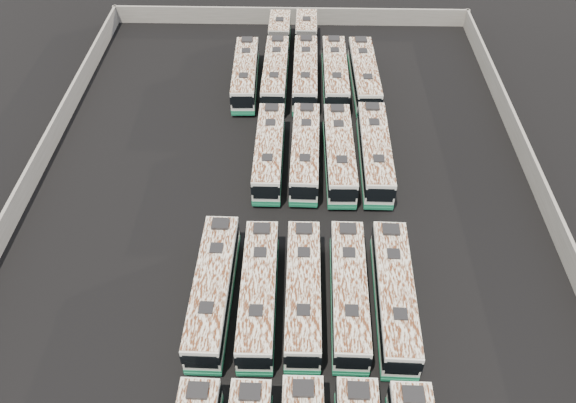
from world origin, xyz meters
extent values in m
plane|color=black|center=(0.00, 0.00, 0.00)|extent=(140.00, 140.00, 0.00)
cube|color=slate|center=(0.00, 36.30, 1.10)|extent=(45.20, 0.30, 2.20)
cube|color=slate|center=(22.30, 0.00, 1.10)|extent=(0.30, 73.20, 2.20)
cube|color=slate|center=(-22.30, 0.00, 1.10)|extent=(0.30, 73.20, 2.20)
cube|color=black|center=(-4.42, -15.62, 3.13)|extent=(1.27, 1.08, 0.25)
cube|color=black|center=(-1.32, -15.65, 3.17)|extent=(1.28, 1.09, 0.25)
cube|color=black|center=(1.81, -15.38, 3.21)|extent=(1.27, 1.08, 0.25)
cube|color=black|center=(5.07, -15.44, 3.22)|extent=(1.29, 1.10, 0.26)
cube|color=black|center=(8.27, -15.63, 3.21)|extent=(1.28, 1.09, 0.25)
cube|color=silver|center=(-4.61, -7.19, 1.71)|extent=(2.67, 11.90, 2.72)
cube|color=#19714E|center=(-4.61, -7.19, 0.71)|extent=(2.72, 11.95, 0.42)
cube|color=black|center=(-4.61, -7.19, 2.15)|extent=(2.73, 11.96, 0.91)
cube|color=black|center=(-4.71, -13.14, 2.03)|extent=(2.18, 0.10, 1.43)
cube|color=#19714E|center=(-4.71, -13.14, 0.51)|extent=(2.47, 0.14, 0.28)
cube|color=white|center=(-4.61, -7.19, 3.09)|extent=(2.61, 11.66, 0.07)
cube|color=black|center=(-4.65, -9.80, 3.19)|extent=(0.95, 0.95, 0.14)
cube|color=black|center=(-4.57, -4.58, 3.19)|extent=(0.95, 0.95, 0.14)
cube|color=black|center=(-4.53, -2.21, 3.24)|extent=(1.30, 1.11, 0.26)
cylinder|color=black|center=(-5.73, -10.97, 0.49)|extent=(0.29, 0.99, 0.99)
cylinder|color=black|center=(-3.61, -11.00, 0.49)|extent=(0.29, 0.99, 0.99)
cylinder|color=black|center=(-5.60, -3.38, 0.49)|extent=(0.29, 0.99, 0.99)
cylinder|color=black|center=(-3.49, -3.41, 0.49)|extent=(0.29, 0.99, 0.99)
cube|color=silver|center=(-1.35, -7.35, 1.65)|extent=(2.44, 11.48, 2.63)
cube|color=#19714E|center=(-1.35, -7.35, 0.69)|extent=(2.49, 11.53, 0.40)
cube|color=black|center=(-1.35, -7.35, 2.08)|extent=(2.50, 11.54, 0.88)
cube|color=black|center=(-1.33, -13.11, 1.96)|extent=(2.10, 0.07, 1.39)
cube|color=#19714E|center=(-1.33, -13.11, 0.50)|extent=(2.39, 0.11, 0.27)
cube|color=white|center=(-1.35, -7.35, 2.99)|extent=(2.39, 11.25, 0.07)
cube|color=black|center=(-1.34, -9.88, 3.09)|extent=(0.91, 0.91, 0.13)
cube|color=black|center=(-1.37, -4.83, 3.09)|extent=(0.91, 0.91, 0.13)
cube|color=black|center=(-1.37, -2.53, 3.14)|extent=(1.25, 1.06, 0.25)
cylinder|color=black|center=(-2.36, -11.03, 0.48)|extent=(0.27, 0.96, 0.96)
cylinder|color=black|center=(-0.32, -11.02, 0.48)|extent=(0.27, 0.96, 0.96)
cylinder|color=black|center=(-2.39, -3.69, 0.48)|extent=(0.27, 0.96, 0.96)
cylinder|color=black|center=(-0.35, -3.68, 0.48)|extent=(0.27, 0.96, 0.96)
cube|color=silver|center=(1.81, -7.24, 1.64)|extent=(2.41, 11.40, 2.61)
cube|color=#19714E|center=(1.81, -7.24, 0.68)|extent=(2.46, 11.45, 0.40)
cube|color=black|center=(1.81, -7.24, 2.07)|extent=(2.47, 11.46, 0.87)
cube|color=black|center=(1.79, -12.96, 1.95)|extent=(2.09, 0.07, 1.38)
cube|color=#19714E|center=(1.79, -12.96, 0.49)|extent=(2.37, 0.11, 0.27)
cube|color=white|center=(1.81, -7.24, 2.97)|extent=(2.37, 11.18, 0.07)
cube|color=black|center=(1.80, -9.75, 3.07)|extent=(0.91, 0.91, 0.13)
cube|color=black|center=(1.82, -4.73, 3.07)|extent=(0.91, 0.91, 0.13)
cube|color=black|center=(1.83, -2.46, 3.11)|extent=(1.24, 1.05, 0.25)
cylinder|color=black|center=(0.78, -10.88, 0.47)|extent=(0.27, 0.95, 0.95)
cylinder|color=black|center=(2.81, -10.89, 0.47)|extent=(0.27, 0.95, 0.95)
cylinder|color=black|center=(0.81, -3.59, 0.47)|extent=(0.27, 0.95, 0.95)
cylinder|color=black|center=(2.84, -3.60, 0.47)|extent=(0.27, 0.95, 0.95)
cube|color=silver|center=(5.06, -7.21, 1.65)|extent=(2.58, 11.49, 2.63)
cube|color=#19714E|center=(5.06, -7.21, 0.69)|extent=(2.63, 11.54, 0.40)
cube|color=black|center=(5.06, -7.21, 2.08)|extent=(2.64, 11.55, 0.88)
cube|color=black|center=(4.97, -12.96, 1.96)|extent=(2.10, 0.09, 1.38)
cube|color=#19714E|center=(4.97, -12.96, 0.50)|extent=(2.39, 0.14, 0.27)
cube|color=white|center=(5.06, -7.21, 2.99)|extent=(2.53, 11.26, 0.07)
cube|color=black|center=(5.02, -9.73, 3.08)|extent=(0.92, 0.92, 0.13)
cube|color=black|center=(5.10, -4.69, 3.08)|extent=(0.92, 0.92, 0.13)
cube|color=black|center=(5.14, -2.40, 3.13)|extent=(1.26, 1.07, 0.25)
cylinder|color=black|center=(3.98, -10.86, 0.48)|extent=(0.28, 0.96, 0.95)
cylinder|color=black|center=(6.02, -10.89, 0.48)|extent=(0.28, 0.96, 0.95)
cylinder|color=black|center=(4.10, -3.53, 0.48)|extent=(0.28, 0.96, 0.95)
cylinder|color=black|center=(6.14, -3.56, 0.48)|extent=(0.28, 0.96, 0.95)
cube|color=silver|center=(8.26, -7.39, 1.69)|extent=(2.74, 11.80, 2.69)
cube|color=#19714E|center=(8.26, -7.39, 0.70)|extent=(2.79, 11.85, 0.41)
cube|color=black|center=(8.26, -7.39, 2.13)|extent=(2.80, 11.86, 0.90)
cube|color=black|center=(8.11, -13.28, 2.01)|extent=(2.15, 0.11, 1.42)
cube|color=#19714E|center=(8.11, -13.28, 0.51)|extent=(2.45, 0.16, 0.27)
cube|color=white|center=(8.26, -7.39, 3.06)|extent=(2.68, 11.56, 0.07)
cube|color=black|center=(8.19, -9.97, 3.16)|extent=(0.95, 0.95, 0.14)
cube|color=black|center=(8.32, -4.81, 3.16)|extent=(0.95, 0.95, 0.14)
cube|color=black|center=(8.38, -2.46, 3.21)|extent=(1.30, 1.11, 0.25)
cylinder|color=black|center=(7.12, -11.12, 0.49)|extent=(0.30, 0.98, 0.98)
cylinder|color=black|center=(9.21, -11.17, 0.49)|extent=(0.30, 0.98, 0.98)
cylinder|color=black|center=(7.30, -3.61, 0.49)|extent=(0.30, 0.98, 0.98)
cylinder|color=black|center=(9.40, -3.66, 0.49)|extent=(0.30, 0.98, 0.98)
cube|color=silver|center=(-1.35, 8.41, 1.65)|extent=(2.45, 11.49, 2.63)
cube|color=#19714E|center=(-1.35, 8.41, 0.69)|extent=(2.50, 11.54, 0.40)
cube|color=black|center=(-1.35, 8.41, 2.09)|extent=(2.51, 11.55, 0.88)
cube|color=black|center=(-1.38, 2.65, 1.96)|extent=(2.10, 0.07, 1.39)
cube|color=#19714E|center=(-1.38, 2.65, 0.50)|extent=(2.39, 0.11, 0.27)
cube|color=white|center=(-1.35, 8.41, 2.99)|extent=(2.40, 11.26, 0.07)
cube|color=black|center=(-1.37, 5.88, 3.09)|extent=(0.91, 0.91, 0.13)
cube|color=black|center=(-1.34, 10.93, 3.09)|extent=(0.91, 0.91, 0.13)
cube|color=black|center=(-1.33, 13.23, 3.14)|extent=(1.25, 1.06, 0.25)
cylinder|color=black|center=(-2.40, 4.74, 0.48)|extent=(0.27, 0.96, 0.96)
cylinder|color=black|center=(-0.35, 4.73, 0.48)|extent=(0.27, 0.96, 0.96)
cylinder|color=black|center=(-2.36, 12.09, 0.48)|extent=(0.27, 0.96, 0.96)
cylinder|color=black|center=(-0.31, 12.07, 0.48)|extent=(0.27, 0.96, 0.96)
cube|color=silver|center=(1.93, 8.44, 1.66)|extent=(2.69, 11.61, 2.65)
cube|color=#19714E|center=(1.93, 8.44, 0.69)|extent=(2.74, 11.66, 0.40)
cube|color=black|center=(1.93, 8.44, 2.10)|extent=(2.75, 11.67, 0.89)
cube|color=black|center=(1.79, 2.64, 1.97)|extent=(2.12, 0.11, 1.40)
cube|color=#19714E|center=(1.79, 2.64, 0.50)|extent=(2.41, 0.16, 0.27)
cube|color=white|center=(1.93, 8.44, 3.01)|extent=(2.63, 11.38, 0.07)
cube|color=black|center=(1.87, 5.90, 3.11)|extent=(0.94, 0.94, 0.13)
cube|color=black|center=(1.99, 10.98, 3.11)|extent=(0.94, 0.94, 0.13)
cube|color=black|center=(2.05, 13.29, 3.16)|extent=(1.28, 1.09, 0.25)
cylinder|color=black|center=(0.81, 4.77, 0.48)|extent=(0.29, 0.97, 0.96)
cylinder|color=black|center=(2.87, 4.72, 0.48)|extent=(0.29, 0.97, 0.96)
cylinder|color=black|center=(0.99, 12.16, 0.48)|extent=(0.29, 0.97, 0.96)
cylinder|color=black|center=(3.05, 12.11, 0.48)|extent=(0.29, 0.97, 0.96)
cube|color=silver|center=(5.02, 8.28, 1.68)|extent=(2.60, 11.70, 2.67)
cube|color=#19714E|center=(5.02, 8.28, 0.70)|extent=(2.65, 11.75, 0.41)
cube|color=black|center=(5.02, 8.28, 2.12)|extent=(2.66, 11.76, 0.89)
cube|color=black|center=(5.10, 2.42, 1.99)|extent=(2.14, 0.09, 1.41)
cube|color=#19714E|center=(5.10, 2.42, 0.51)|extent=(2.43, 0.13, 0.27)
cube|color=white|center=(5.02, 8.28, 3.04)|extent=(2.54, 11.47, 0.07)
cube|color=black|center=(5.06, 5.71, 3.14)|extent=(0.94, 0.94, 0.14)
cube|color=black|center=(4.98, 10.85, 3.14)|extent=(0.94, 0.94, 0.14)
cube|color=black|center=(4.95, 13.18, 3.19)|extent=(1.28, 1.09, 0.25)
cylinder|color=black|center=(4.03, 4.53, 0.49)|extent=(0.29, 0.98, 0.97)
cylinder|color=black|center=(6.11, 4.56, 0.49)|extent=(0.29, 0.98, 0.97)
cylinder|color=black|center=(3.93, 12.00, 0.49)|extent=(0.29, 0.98, 0.97)
cylinder|color=black|center=(6.01, 12.03, 0.49)|extent=(0.29, 0.98, 0.97)
cube|color=silver|center=(8.25, 8.44, 1.71)|extent=(2.62, 11.95, 2.73)
cube|color=#19714E|center=(8.25, 8.44, 0.72)|extent=(2.67, 12.00, 0.42)
cube|color=black|center=(8.25, 8.44, 2.17)|extent=(2.68, 12.01, 0.91)
cube|color=black|center=(8.18, 2.46, 2.04)|extent=(2.19, 0.09, 1.44)
cube|color=#19714E|center=(8.18, 2.46, 0.52)|extent=(2.48, 0.13, 0.28)
cube|color=white|center=(8.25, 8.44, 3.11)|extent=(2.57, 11.71, 0.07)
cube|color=black|center=(8.22, 5.82, 3.21)|extent=(0.95, 0.95, 0.14)
cube|color=black|center=(8.28, 11.06, 3.21)|extent=(0.95, 0.95, 0.14)
cube|color=black|center=(8.31, 13.45, 3.26)|extent=(1.30, 1.11, 0.26)
cylinder|color=black|center=(7.14, 4.64, 0.50)|extent=(0.29, 1.00, 0.99)
cylinder|color=black|center=(9.27, 4.61, 0.50)|extent=(0.29, 1.00, 0.99)
cylinder|color=black|center=(7.23, 12.27, 0.50)|extent=(0.29, 1.00, 0.99)
cylinder|color=black|center=(9.36, 12.24, 0.50)|extent=(0.29, 1.00, 0.99)
cube|color=silver|center=(-4.55, 21.50, 1.64)|extent=(2.65, 11.50, 2.62)
cube|color=#19714E|center=(-4.55, 21.50, 0.69)|extent=(2.70, 11.55, 0.40)
cube|color=black|center=(-4.55, 21.50, 2.08)|extent=(2.72, 11.56, 0.88)
cube|color=black|center=(-4.42, 15.76, 1.95)|extent=(2.10, 0.11, 1.38)
cube|color=#19714E|center=(-4.42, 15.76, 0.50)|extent=(2.39, 0.16, 0.27)
cube|color=white|center=(-4.55, 21.50, 2.98)|extent=(2.60, 11.27, 0.07)
cube|color=black|center=(-4.49, 18.99, 3.08)|extent=(0.93, 0.93, 0.13)
cube|color=black|center=(-4.61, 24.02, 3.08)|extent=(0.93, 0.93, 0.13)
cube|color=black|center=(-4.67, 26.31, 3.13)|extent=(1.26, 1.08, 0.25)
cylinder|color=black|center=(-5.49, 17.82, 0.48)|extent=(0.29, 0.96, 0.95)
cylinder|color=black|center=(-3.45, 17.87, 0.48)|extent=(0.29, 0.96, 0.95)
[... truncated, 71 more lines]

